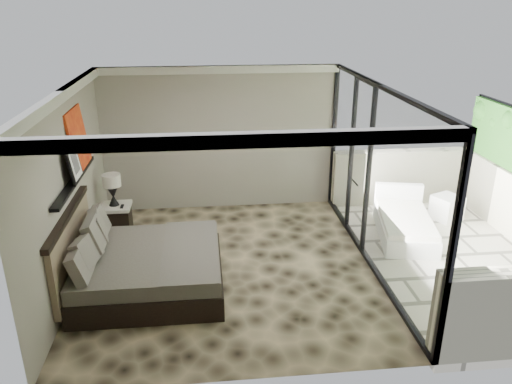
{
  "coord_description": "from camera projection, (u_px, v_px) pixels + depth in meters",
  "views": [
    {
      "loc": [
        -0.3,
        -6.88,
        3.95
      ],
      "look_at": [
        0.48,
        0.4,
        1.1
      ],
      "focal_mm": 35.0,
      "sensor_mm": 36.0,
      "label": 1
    }
  ],
  "objects": [
    {
      "name": "back_wall",
      "position": [
        220.0,
        139.0,
        9.64
      ],
      "size": [
        4.5,
        0.02,
        2.8
      ],
      "primitive_type": "cube",
      "color": "gray",
      "rests_on": "floor"
    },
    {
      "name": "nightstand",
      "position": [
        118.0,
        219.0,
        8.95
      ],
      "size": [
        0.6,
        0.6,
        0.5
      ],
      "primitive_type": "cube",
      "rotation": [
        0.0,
        0.0,
        0.25
      ],
      "color": "black",
      "rests_on": "floor"
    },
    {
      "name": "lounger",
      "position": [
        404.0,
        224.0,
        8.84
      ],
      "size": [
        1.22,
        1.9,
        0.69
      ],
      "rotation": [
        0.0,
        0.0,
        -0.21
      ],
      "color": "silver",
      "rests_on": "terrace_slab"
    },
    {
      "name": "framed_print",
      "position": [
        73.0,
        161.0,
        6.98
      ],
      "size": [
        0.11,
        0.5,
        0.6
      ],
      "primitive_type": "cube",
      "rotation": [
        0.0,
        -0.14,
        0.0
      ],
      "color": "black",
      "rests_on": "picture_ledge"
    },
    {
      "name": "abstract_canvas",
      "position": [
        78.0,
        139.0,
        7.51
      ],
      "size": [
        0.13,
        0.9,
        0.9
      ],
      "primitive_type": "cube",
      "rotation": [
        0.0,
        -0.1,
        0.0
      ],
      "color": "#BE3D10",
      "rests_on": "picture_ledge"
    },
    {
      "name": "left_wall",
      "position": [
        70.0,
        190.0,
        7.11
      ],
      "size": [
        0.02,
        5.0,
        2.8
      ],
      "primitive_type": "cube",
      "color": "gray",
      "rests_on": "floor"
    },
    {
      "name": "glass_wall",
      "position": [
        375.0,
        178.0,
        7.56
      ],
      "size": [
        0.08,
        5.0,
        2.8
      ],
      "primitive_type": "cube",
      "color": "white",
      "rests_on": "floor"
    },
    {
      "name": "ottoman",
      "position": [
        447.0,
        208.0,
        9.47
      ],
      "size": [
        0.61,
        0.61,
        0.47
      ],
      "primitive_type": "cube",
      "rotation": [
        0.0,
        0.0,
        0.42
      ],
      "color": "white",
      "rests_on": "terrace_slab"
    },
    {
      "name": "floor",
      "position": [
        228.0,
        267.0,
        7.84
      ],
      "size": [
        5.0,
        5.0,
        0.0
      ],
      "primitive_type": "plane",
      "color": "black",
      "rests_on": "ground"
    },
    {
      "name": "bed",
      "position": [
        142.0,
        266.0,
        7.18
      ],
      "size": [
        2.12,
        2.05,
        1.17
      ],
      "color": "black",
      "rests_on": "floor"
    },
    {
      "name": "table_lamp",
      "position": [
        112.0,
        186.0,
        8.72
      ],
      "size": [
        0.31,
        0.31,
        0.58
      ],
      "color": "black",
      "rests_on": "nightstand"
    },
    {
      "name": "picture_ledge",
      "position": [
        75.0,
        181.0,
        7.17
      ],
      "size": [
        0.12,
        2.2,
        0.05
      ],
      "primitive_type": "cube",
      "color": "black",
      "rests_on": "left_wall"
    },
    {
      "name": "terrace_slab",
      "position": [
        455.0,
        258.0,
        8.23
      ],
      "size": [
        3.0,
        5.0,
        0.12
      ],
      "primitive_type": "cube",
      "color": "#BEB7A2",
      "rests_on": "ground"
    },
    {
      "name": "ceiling",
      "position": [
        224.0,
        89.0,
        6.83
      ],
      "size": [
        4.5,
        5.0,
        0.02
      ],
      "primitive_type": "cube",
      "color": "silver",
      "rests_on": "back_wall"
    }
  ]
}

